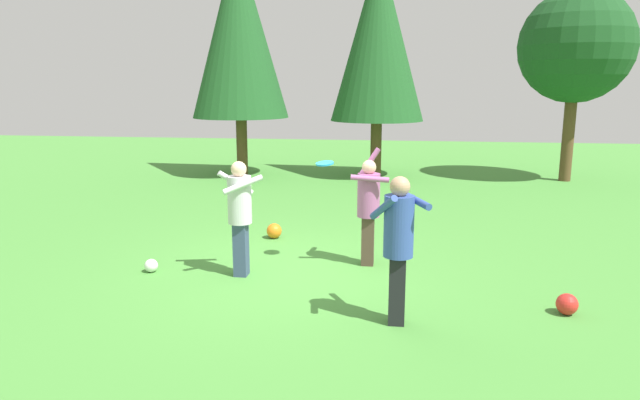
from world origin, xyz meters
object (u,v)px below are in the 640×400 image
Objects in this scene: frisbee at (325,163)px; person_catcher at (240,209)px; ball_white at (151,266)px; ball_orange at (274,231)px; tree_left at (239,31)px; person_bystander at (398,238)px; tree_far_right at (576,47)px; person_thrower at (368,203)px; tree_center at (378,37)px; ball_red at (567,304)px.

person_catcher is at bearing -149.04° from frisbee.
ball_white is 2.51m from ball_orange.
tree_left is at bearing 97.09° from ball_white.
person_bystander is at bearing -62.67° from person_catcher.
tree_far_right reaches higher than person_bystander.
person_catcher is 1.63m from ball_white.
tree_far_right is at bearing 21.98° from person_catcher.
person_bystander is (0.45, -2.14, 0.06)m from person_thrower.
person_bystander is 0.33× the size of tree_far_right.
person_catcher is at bearing 2.19° from ball_white.
person_bystander is 0.27× the size of tree_center.
ball_red is (5.65, -0.80, 0.03)m from ball_white.
person_catcher reaches higher than frisbee.
frisbee is at bearing 16.32° from ball_white.
ball_orange is at bearing -101.73° from tree_center.
tree_center reaches higher than frisbee.
tree_left reaches higher than person_thrower.
person_thrower is 9.11× the size of ball_white.
person_thrower is at bearing -88.38° from tree_center.
frisbee is 2.99m from ball_white.
frisbee is at bearing -0.00° from person_catcher.
tree_center is 0.96× the size of tree_left.
frisbee reaches higher than ball_orange.
ball_orange is at bearing -70.10° from tree_left.
tree_center is (0.42, 8.63, 2.49)m from frisbee.
ball_orange is at bearing 57.98° from person_catcher.
person_thrower is 2.19m from person_bystander.
ball_red is at bearing -25.88° from frisbee.
ball_white is 0.03× the size of tree_left.
person_catcher is 11.87m from tree_far_right.
tree_center is at bearing 49.60° from person_catcher.
tree_center reaches higher than ball_white.
tree_far_right reaches higher than frisbee.
person_bystander is 8.82× the size of ball_white.
ball_orange is (0.04, 2.03, -0.85)m from person_catcher.
person_bystander is at bearing -57.12° from ball_orange.
person_catcher is 2.64m from person_bystander.
ball_red is 11.23m from tree_center.
ball_white is (-3.15, -0.81, -0.87)m from person_thrower.
person_catcher is at bearing -99.45° from tree_center.
frisbee is at bearing -66.51° from tree_left.
person_thrower is at bearing -62.60° from tree_left.
ball_orange is 5.13m from ball_red.
person_thrower is 9.09m from tree_center.
person_catcher is 0.32× the size of tree_far_right.
ball_white is at bearing -123.97° from ball_orange.
person_catcher is 9.92m from tree_center.
ball_white is 12.98m from tree_far_right.
tree_center is (2.91, 9.36, 3.96)m from ball_white.
person_catcher is 1.44m from frisbee.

